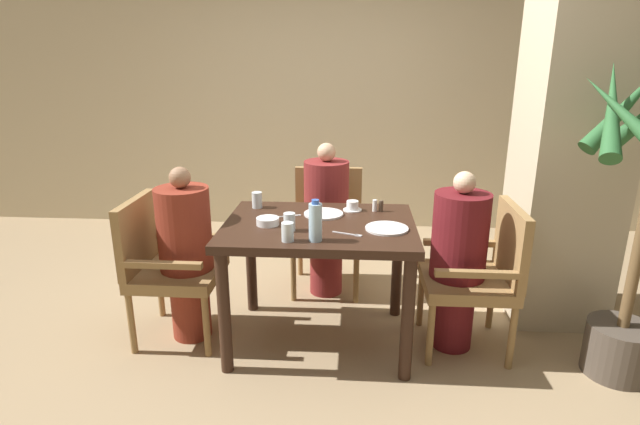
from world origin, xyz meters
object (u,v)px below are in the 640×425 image
(chair_far_side, at_px, (327,223))
(teacup_with_saucer, at_px, (352,206))
(chair_right_side, at_px, (481,271))
(diner_in_right_chair, at_px, (458,260))
(bowl_small, at_px, (268,221))
(diner_in_left_chair, at_px, (186,253))
(glass_tall_near, at_px, (289,222))
(plate_main_right, at_px, (323,214))
(plate_main_left, at_px, (387,228))
(glass_tall_mid, at_px, (288,232))
(diner_in_far_chair, at_px, (326,218))
(glass_tall_far, at_px, (257,200))
(water_bottle, at_px, (316,222))
(chair_left_side, at_px, (165,262))

(chair_far_side, height_order, teacup_with_saucer, chair_far_side)
(chair_right_side, distance_m, diner_in_right_chair, 0.15)
(diner_in_right_chair, height_order, bowl_small, diner_in_right_chair)
(diner_in_left_chair, distance_m, diner_in_right_chair, 1.62)
(glass_tall_near, bearing_deg, plate_main_right, 60.98)
(chair_right_side, bearing_deg, plate_main_left, -171.08)
(plate_main_right, xyz_separation_m, glass_tall_mid, (-0.16, -0.47, 0.04))
(diner_in_far_chair, distance_m, glass_tall_far, 0.63)
(water_bottle, xyz_separation_m, glass_tall_mid, (-0.15, -0.02, -0.05))
(chair_far_side, bearing_deg, diner_in_right_chair, -45.11)
(plate_main_left, relative_size, glass_tall_mid, 2.37)
(chair_far_side, xyz_separation_m, diner_in_right_chair, (0.81, -0.81, 0.06))
(plate_main_right, bearing_deg, bowl_small, -145.40)
(chair_far_side, distance_m, glass_tall_near, 1.03)
(plate_main_right, xyz_separation_m, bowl_small, (-0.31, -0.21, 0.02))
(plate_main_right, bearing_deg, glass_tall_mid, -108.56)
(chair_right_side, distance_m, glass_tall_near, 1.16)
(diner_in_left_chair, bearing_deg, chair_right_side, 0.00)
(chair_right_side, bearing_deg, chair_far_side, 139.37)
(chair_left_side, bearing_deg, glass_tall_near, -10.54)
(bowl_small, distance_m, glass_tall_near, 0.17)
(glass_tall_near, bearing_deg, chair_left_side, 169.46)
(chair_left_side, relative_size, plate_main_left, 3.70)
(plate_main_right, height_order, water_bottle, water_bottle)
(plate_main_left, height_order, bowl_small, bowl_small)
(teacup_with_saucer, xyz_separation_m, glass_tall_mid, (-0.33, -0.57, 0.02))
(diner_in_far_chair, distance_m, glass_tall_near, 0.87)
(diner_in_far_chair, distance_m, teacup_with_saucer, 0.51)
(diner_in_far_chair, xyz_separation_m, teacup_with_saucer, (0.19, -0.42, 0.22))
(diner_in_right_chair, bearing_deg, glass_tall_far, 167.26)
(chair_far_side, relative_size, plate_main_right, 3.70)
(chair_right_side, bearing_deg, glass_tall_far, 168.50)
(glass_tall_near, bearing_deg, diner_in_far_chair, 79.26)
(chair_left_side, xyz_separation_m, plate_main_right, (0.96, 0.16, 0.28))
(chair_left_side, xyz_separation_m, diner_in_far_chair, (0.95, 0.68, 0.08))
(chair_left_side, xyz_separation_m, diner_in_left_chair, (0.14, 0.00, 0.06))
(water_bottle, bearing_deg, plate_main_left, 28.53)
(diner_in_far_chair, bearing_deg, teacup_with_saucer, -65.65)
(chair_left_side, height_order, glass_tall_far, chair_left_side)
(diner_in_right_chair, height_order, glass_tall_far, diner_in_right_chair)
(diner_in_left_chair, relative_size, plate_main_left, 4.53)
(diner_in_left_chair, xyz_separation_m, water_bottle, (0.82, -0.30, 0.31))
(bowl_small, bearing_deg, chair_left_side, 175.23)
(chair_left_side, distance_m, plate_main_left, 1.37)
(bowl_small, bearing_deg, chair_far_side, 71.25)
(diner_in_left_chair, bearing_deg, glass_tall_far, 35.51)
(plate_main_left, distance_m, glass_tall_far, 0.89)
(diner_in_right_chair, bearing_deg, teacup_with_saucer, 157.42)
(plate_main_right, bearing_deg, glass_tall_near, -119.02)
(water_bottle, distance_m, glass_tall_far, 0.72)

